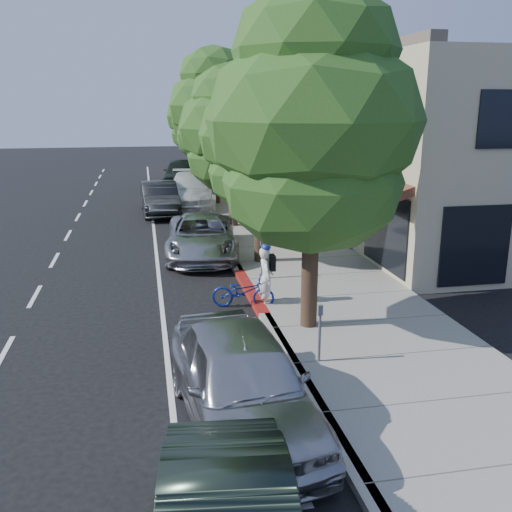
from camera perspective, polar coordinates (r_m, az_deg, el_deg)
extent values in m
plane|color=black|center=(15.89, 0.10, -4.97)|extent=(120.00, 120.00, 0.00)
cube|color=gray|center=(23.84, 1.79, 2.08)|extent=(4.60, 56.00, 0.15)
cube|color=#9E998E|center=(23.45, -3.70, 1.83)|extent=(0.30, 56.00, 0.15)
cube|color=maroon|center=(16.79, -0.57, -3.58)|extent=(0.32, 4.00, 0.15)
cube|color=#B2A789|center=(35.00, 10.06, 11.71)|extent=(10.00, 36.00, 7.00)
cylinder|color=black|center=(13.79, 5.39, -1.91)|extent=(0.40, 0.40, 2.87)
ellipsoid|color=#1D4815|center=(13.31, 5.63, 7.41)|extent=(4.23, 4.23, 3.38)
ellipsoid|color=#1D4815|center=(13.20, 5.79, 13.42)|extent=(4.98, 4.98, 3.98)
ellipsoid|color=#1D4815|center=(13.24, 5.96, 19.81)|extent=(3.73, 3.73, 2.99)
cylinder|color=black|center=(19.48, 0.42, 2.66)|extent=(0.40, 0.40, 2.50)
ellipsoid|color=#1D4815|center=(19.15, 0.43, 8.42)|extent=(3.53, 3.53, 2.83)
ellipsoid|color=#1D4815|center=(19.04, 0.43, 12.05)|extent=(4.15, 4.15, 3.32)
ellipsoid|color=#1D4815|center=(19.02, 0.44, 15.93)|extent=(3.12, 3.12, 2.49)
cylinder|color=black|center=(25.28, -2.30, 5.53)|extent=(0.40, 0.40, 2.49)
ellipsoid|color=#1D4815|center=(25.03, -2.35, 9.95)|extent=(4.03, 4.03, 3.23)
ellipsoid|color=#1D4815|center=(24.95, -2.38, 12.72)|extent=(4.75, 4.75, 3.80)
ellipsoid|color=#1D4815|center=(24.93, -2.42, 15.66)|extent=(3.56, 3.56, 2.85)
cylinder|color=black|center=(31.12, -4.03, 7.79)|extent=(0.40, 0.40, 2.99)
ellipsoid|color=#1D4815|center=(30.91, -4.11, 12.11)|extent=(4.16, 4.16, 3.33)
ellipsoid|color=#1D4815|center=(30.87, -4.16, 14.80)|extent=(4.90, 4.90, 3.92)
ellipsoid|color=#1D4815|center=(30.90, -4.22, 17.65)|extent=(3.67, 3.67, 2.94)
cylinder|color=black|center=(37.07, -5.19, 8.55)|extent=(0.40, 0.40, 2.47)
ellipsoid|color=#1D4815|center=(36.90, -5.27, 11.54)|extent=(3.45, 3.45, 2.76)
ellipsoid|color=#1D4815|center=(36.85, -5.31, 13.40)|extent=(4.06, 4.06, 3.25)
ellipsoid|color=#1D4815|center=(36.83, -5.36, 15.38)|extent=(3.05, 3.05, 2.44)
cylinder|color=black|center=(43.01, -6.05, 9.47)|extent=(0.40, 0.40, 2.52)
ellipsoid|color=#1D4815|center=(42.86, -6.12, 12.11)|extent=(3.55, 3.55, 2.84)
ellipsoid|color=#1D4815|center=(42.81, -6.17, 13.75)|extent=(4.18, 4.18, 3.34)
ellipsoid|color=#1D4815|center=(42.80, -6.22, 15.49)|extent=(3.13, 3.13, 2.51)
imported|color=white|center=(15.51, 1.00, -2.19)|extent=(0.41, 0.62, 1.69)
imported|color=navy|center=(15.62, -1.31, -3.58)|extent=(1.81, 1.02, 0.90)
imported|color=#AAABAF|center=(20.77, -5.45, 1.96)|extent=(2.99, 5.60, 1.49)
imported|color=black|center=(29.06, -9.62, 5.71)|extent=(1.94, 4.95, 1.60)
imported|color=white|center=(30.63, -6.52, 6.49)|extent=(3.10, 6.43, 1.81)
imported|color=black|center=(38.63, -7.53, 8.26)|extent=(2.82, 5.59, 1.83)
imported|color=#ABABB0|center=(9.98, -1.42, -12.36)|extent=(2.45, 5.19, 1.72)
imported|color=black|center=(27.44, 3.64, 5.58)|extent=(0.92, 0.85, 1.53)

